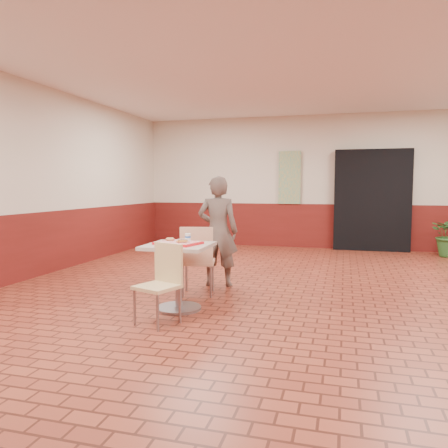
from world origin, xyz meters
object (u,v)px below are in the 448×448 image
(customer, at_px, (218,231))
(ring_donut, at_px, (170,239))
(chair_main_back, at_px, (197,257))
(paper_cup, at_px, (188,237))
(chair_main_front, at_px, (162,279))
(serving_tray, at_px, (178,243))
(main_table, at_px, (178,266))
(long_john_donut, at_px, (182,241))

(customer, bearing_deg, ring_donut, 72.10)
(chair_main_back, bearing_deg, paper_cup, 84.84)
(chair_main_front, distance_m, serving_tray, 0.59)
(main_table, xyz_separation_m, paper_cup, (0.08, 0.09, 0.32))
(customer, xyz_separation_m, ring_donut, (-0.23, -1.20, 0.02))
(chair_main_back, relative_size, customer, 0.58)
(chair_main_front, relative_size, customer, 0.53)
(chair_main_back, bearing_deg, serving_tray, 76.55)
(main_table, xyz_separation_m, ring_donut, (-0.13, 0.07, 0.29))
(customer, distance_m, long_john_donut, 1.33)
(main_table, bearing_deg, long_john_donut, -39.82)
(main_table, height_order, chair_main_back, chair_main_back)
(serving_tray, distance_m, long_john_donut, 0.10)
(ring_donut, bearing_deg, long_john_donut, -32.95)
(chair_main_front, distance_m, paper_cup, 0.70)
(serving_tray, relative_size, ring_donut, 4.60)
(customer, distance_m, ring_donut, 1.22)
(chair_main_front, bearing_deg, customer, 107.50)
(main_table, xyz_separation_m, long_john_donut, (0.07, -0.06, 0.29))
(serving_tray, height_order, long_john_donut, long_john_donut)
(chair_main_back, xyz_separation_m, customer, (0.09, 0.62, 0.27))
(chair_main_back, relative_size, ring_donut, 8.86)
(customer, bearing_deg, chair_main_back, 74.42)
(chair_main_back, height_order, customer, customer)
(main_table, distance_m, serving_tray, 0.26)
(customer, xyz_separation_m, paper_cup, (-0.02, -1.17, 0.05))
(chair_main_front, relative_size, chair_main_back, 0.91)
(chair_main_back, bearing_deg, main_table, 76.55)
(chair_main_back, distance_m, ring_donut, 0.66)
(main_table, relative_size, chair_main_front, 0.92)
(long_john_donut, height_order, paper_cup, paper_cup)
(customer, relative_size, long_john_donut, 11.16)
(customer, bearing_deg, paper_cup, 82.00)
(chair_main_front, bearing_deg, paper_cup, 103.78)
(serving_tray, height_order, ring_donut, ring_donut)
(customer, relative_size, serving_tray, 3.32)
(chair_main_front, relative_size, paper_cup, 9.59)
(customer, height_order, long_john_donut, customer)
(chair_main_back, height_order, long_john_donut, chair_main_back)
(long_john_donut, bearing_deg, ring_donut, 147.05)
(chair_main_back, distance_m, serving_tray, 0.70)
(chair_main_front, bearing_deg, main_table, 111.79)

